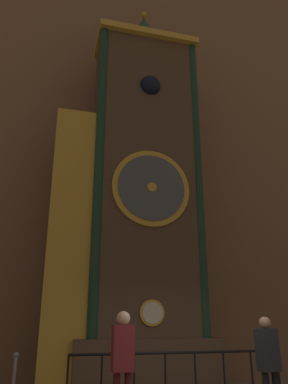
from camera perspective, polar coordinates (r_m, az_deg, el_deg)
cathedral_back_wall at (r=12.65m, az=-0.83°, el=9.42°), size 24.00×0.32×15.20m
clock_tower at (r=10.06m, az=-1.72°, el=-1.01°), size 4.20×1.76×11.11m
railing_fence at (r=7.87m, az=5.60°, el=-26.29°), size 4.24×0.05×1.02m
visitor_near at (r=6.45m, az=-3.27°, el=-23.70°), size 0.34×0.23×1.73m
visitor_far at (r=7.14m, az=18.42°, el=-22.89°), size 0.36×0.25×1.64m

